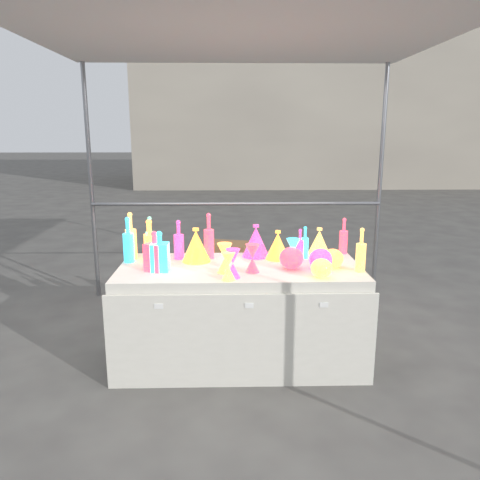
{
  "coord_description": "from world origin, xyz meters",
  "views": [
    {
      "loc": [
        -0.08,
        -3.36,
        1.72
      ],
      "look_at": [
        0.0,
        0.0,
        0.95
      ],
      "focal_mm": 35.0,
      "sensor_mm": 36.0,
      "label": 1
    }
  ],
  "objects_px": {
    "globe_0": "(332,260)",
    "lampshade_0": "(196,245)",
    "bottle_0": "(150,240)",
    "display_table": "(240,314)",
    "hourglass_0": "(252,258)",
    "cardboard_box_closed": "(227,257)"
  },
  "relations": [
    {
      "from": "lampshade_0",
      "to": "cardboard_box_closed",
      "type": "bearing_deg",
      "value": 98.24
    },
    {
      "from": "cardboard_box_closed",
      "to": "globe_0",
      "type": "distance_m",
      "value": 2.64
    },
    {
      "from": "cardboard_box_closed",
      "to": "globe_0",
      "type": "relative_size",
      "value": 3.16
    },
    {
      "from": "cardboard_box_closed",
      "to": "lampshade_0",
      "type": "relative_size",
      "value": 1.94
    },
    {
      "from": "display_table",
      "to": "globe_0",
      "type": "relative_size",
      "value": 11.45
    },
    {
      "from": "cardboard_box_closed",
      "to": "globe_0",
      "type": "height_order",
      "value": "globe_0"
    },
    {
      "from": "globe_0",
      "to": "bottle_0",
      "type": "bearing_deg",
      "value": 169.68
    },
    {
      "from": "hourglass_0",
      "to": "bottle_0",
      "type": "bearing_deg",
      "value": 156.96
    },
    {
      "from": "display_table",
      "to": "bottle_0",
      "type": "distance_m",
      "value": 0.89
    },
    {
      "from": "display_table",
      "to": "hourglass_0",
      "type": "relative_size",
      "value": 9.02
    },
    {
      "from": "bottle_0",
      "to": "cardboard_box_closed",
      "type": "bearing_deg",
      "value": 75.01
    },
    {
      "from": "display_table",
      "to": "bottle_0",
      "type": "xyz_separation_m",
      "value": [
        -0.69,
        0.19,
        0.54
      ]
    },
    {
      "from": "globe_0",
      "to": "lampshade_0",
      "type": "bearing_deg",
      "value": 167.95
    },
    {
      "from": "display_table",
      "to": "bottle_0",
      "type": "relative_size",
      "value": 5.68
    },
    {
      "from": "display_table",
      "to": "lampshade_0",
      "type": "distance_m",
      "value": 0.63
    },
    {
      "from": "display_table",
      "to": "globe_0",
      "type": "xyz_separation_m",
      "value": [
        0.68,
        -0.06,
        0.44
      ]
    },
    {
      "from": "bottle_0",
      "to": "lampshade_0",
      "type": "bearing_deg",
      "value": -5.28
    },
    {
      "from": "hourglass_0",
      "to": "lampshade_0",
      "type": "xyz_separation_m",
      "value": [
        -0.42,
        0.3,
        0.03
      ]
    },
    {
      "from": "globe_0",
      "to": "lampshade_0",
      "type": "height_order",
      "value": "lampshade_0"
    },
    {
      "from": "display_table",
      "to": "globe_0",
      "type": "height_order",
      "value": "globe_0"
    },
    {
      "from": "globe_0",
      "to": "lampshade_0",
      "type": "xyz_separation_m",
      "value": [
        -1.01,
        0.22,
        0.07
      ]
    },
    {
      "from": "cardboard_box_closed",
      "to": "hourglass_0",
      "type": "distance_m",
      "value": 2.62
    }
  ]
}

